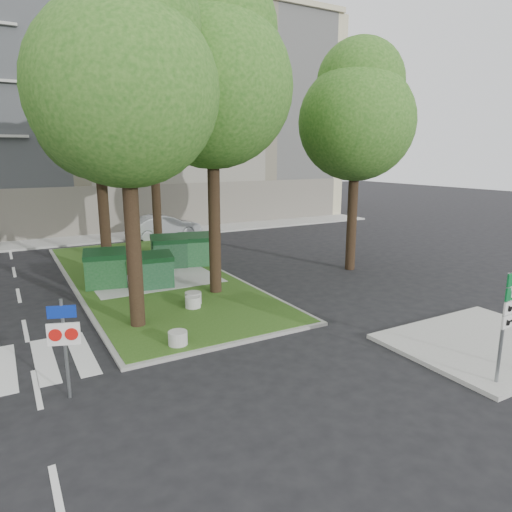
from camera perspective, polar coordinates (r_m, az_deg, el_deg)
ground at (r=12.73m, az=-4.76°, el=-11.38°), size 120.00×120.00×0.00m
median_island at (r=20.00m, az=-13.16°, el=-2.54°), size 6.00×16.00×0.12m
median_kerb at (r=20.01m, az=-13.16°, el=-2.57°), size 6.30×16.30×0.10m
sidewalk_corner at (r=14.30m, az=26.75°, el=-9.73°), size 5.00×4.00×0.12m
building_sidewalk at (r=29.93m, az=-19.87°, el=2.00°), size 42.00×3.00×0.12m
zebra_crossing at (r=13.19m, az=-22.94°, el=-11.48°), size 5.00×3.00×0.01m
apartment_building at (r=37.02m, az=-22.94°, el=16.02°), size 41.00×12.00×16.00m
tree_median_near_left at (r=13.76m, az=-15.95°, el=21.14°), size 5.20×5.20×10.53m
tree_median_near_right at (r=16.90m, az=-5.39°, el=22.15°), size 5.60×5.60×11.46m
tree_median_mid at (r=20.12m, az=-19.12°, el=17.10°), size 4.80×4.80×9.99m
tree_median_far at (r=23.96m, az=-12.82°, el=19.85°), size 5.80×5.80×11.93m
tree_street_right at (r=21.02m, az=12.57°, el=17.26°), size 5.00×5.00×10.06m
dumpster_a at (r=18.63m, az=-18.28°, el=-1.52°), size 1.78×1.41×1.48m
dumpster_b at (r=18.10m, az=-12.69°, el=-1.77°), size 1.59×1.21×1.36m
dumpster_c at (r=21.17m, az=-10.81°, el=0.54°), size 1.78×1.42×1.48m
dumpster_d at (r=21.39m, az=-7.49°, el=0.79°), size 1.81×1.46×1.48m
bollard_left at (r=12.71m, az=-9.74°, el=-10.06°), size 0.52×0.52×0.37m
bollard_right at (r=15.57m, az=-7.89°, el=-5.72°), size 0.52×0.52×0.37m
bollard_mid at (r=15.94m, az=-7.85°, el=-5.22°), size 0.57×0.57×0.41m
litter_bin at (r=25.26m, az=-10.77°, el=1.71°), size 0.43×0.43×0.76m
traffic_sign_pole at (r=10.54m, az=-22.85°, el=-9.14°), size 0.65×0.26×2.24m
car_silver at (r=29.13m, az=-11.45°, el=3.61°), size 4.65×1.90×1.50m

